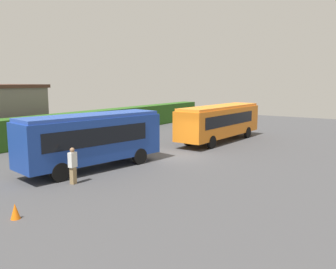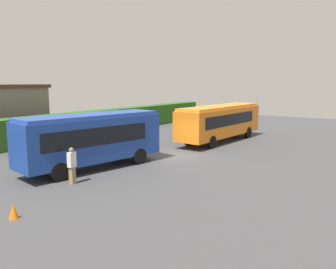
# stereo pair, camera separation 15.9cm
# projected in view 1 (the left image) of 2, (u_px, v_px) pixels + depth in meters

# --- Properties ---
(ground_plane) EXTENTS (64.00, 64.00, 0.00)m
(ground_plane) POSITION_uv_depth(u_px,v_px,m) (177.00, 156.00, 24.24)
(ground_plane) COLOR #424244
(bus_blue) EXTENTS (9.03, 3.89, 3.23)m
(bus_blue) POSITION_uv_depth(u_px,v_px,m) (92.00, 138.00, 20.49)
(bus_blue) COLOR navy
(bus_blue) RESTS_ON ground_plane
(bus_orange) EXTENTS (10.64, 2.98, 3.06)m
(bus_orange) POSITION_uv_depth(u_px,v_px,m) (220.00, 121.00, 29.93)
(bus_orange) COLOR orange
(bus_orange) RESTS_ON ground_plane
(person_left) EXTENTS (0.43, 0.30, 1.86)m
(person_left) POSITION_uv_depth(u_px,v_px,m) (73.00, 165.00, 17.57)
(person_left) COLOR olive
(person_left) RESTS_ON ground_plane
(person_center) EXTENTS (0.55, 0.47, 1.72)m
(person_center) POSITION_uv_depth(u_px,v_px,m) (108.00, 143.00, 24.17)
(person_center) COLOR maroon
(person_center) RESTS_ON ground_plane
(person_right) EXTENTS (0.30, 0.48, 1.70)m
(person_right) POSITION_uv_depth(u_px,v_px,m) (197.00, 128.00, 31.78)
(person_right) COLOR silver
(person_right) RESTS_ON ground_plane
(person_far) EXTENTS (0.33, 0.46, 1.81)m
(person_far) POSITION_uv_depth(u_px,v_px,m) (210.00, 127.00, 32.17)
(person_far) COLOR #4C6B47
(person_far) RESTS_ON ground_plane
(hedge_row) EXTENTS (44.00, 1.75, 2.31)m
(hedge_row) POSITION_uv_depth(u_px,v_px,m) (62.00, 127.00, 30.56)
(hedge_row) COLOR #2A581B
(hedge_row) RESTS_ON ground_plane
(traffic_cone) EXTENTS (0.36, 0.36, 0.60)m
(traffic_cone) POSITION_uv_depth(u_px,v_px,m) (15.00, 211.00, 13.16)
(traffic_cone) COLOR orange
(traffic_cone) RESTS_ON ground_plane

